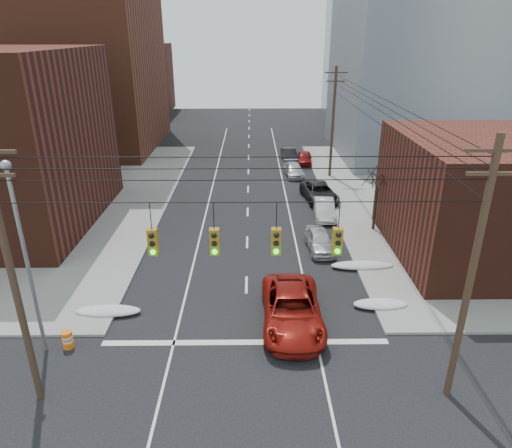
{
  "coord_description": "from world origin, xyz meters",
  "views": [
    {
      "loc": [
        0.33,
        -11.78,
        14.04
      ],
      "look_at": [
        0.6,
        14.29,
        3.0
      ],
      "focal_mm": 32.0,
      "sensor_mm": 36.0,
      "label": 1
    }
  ],
  "objects_px": {
    "parked_car_a": "(319,240)",
    "lot_car_d": "(47,195)",
    "lot_car_b": "(68,193)",
    "parked_car_e": "(304,158)",
    "parked_car_f": "(289,155)",
    "parked_car_d": "(294,170)",
    "lot_car_a": "(48,220)",
    "construction_barrel": "(68,339)",
    "parked_car_c": "(319,192)",
    "red_pickup": "(292,309)",
    "parked_car_b": "(324,209)",
    "lot_car_c": "(25,223)"
  },
  "relations": [
    {
      "from": "parked_car_a",
      "to": "lot_car_d",
      "type": "distance_m",
      "value": 24.31
    },
    {
      "from": "parked_car_a",
      "to": "lot_car_c",
      "type": "bearing_deg",
      "value": 168.95
    },
    {
      "from": "lot_car_a",
      "to": "lot_car_d",
      "type": "xyz_separation_m",
      "value": [
        -2.38,
        5.59,
        0.07
      ]
    },
    {
      "from": "red_pickup",
      "to": "parked_car_d",
      "type": "bearing_deg",
      "value": 85.19
    },
    {
      "from": "parked_car_a",
      "to": "parked_car_e",
      "type": "distance_m",
      "value": 22.34
    },
    {
      "from": "parked_car_a",
      "to": "parked_car_d",
      "type": "height_order",
      "value": "parked_car_a"
    },
    {
      "from": "parked_car_e",
      "to": "parked_car_f",
      "type": "height_order",
      "value": "parked_car_e"
    },
    {
      "from": "parked_car_d",
      "to": "lot_car_d",
      "type": "distance_m",
      "value": 23.84
    },
    {
      "from": "parked_car_d",
      "to": "parked_car_b",
      "type": "bearing_deg",
      "value": -87.91
    },
    {
      "from": "lot_car_b",
      "to": "parked_car_e",
      "type": "bearing_deg",
      "value": -47.99
    },
    {
      "from": "lot_car_a",
      "to": "lot_car_b",
      "type": "xyz_separation_m",
      "value": [
        -0.77,
        6.13,
        0.09
      ]
    },
    {
      "from": "parked_car_c",
      "to": "lot_car_b",
      "type": "distance_m",
      "value": 22.27
    },
    {
      "from": "lot_car_c",
      "to": "construction_barrel",
      "type": "distance_m",
      "value": 15.65
    },
    {
      "from": "parked_car_f",
      "to": "construction_barrel",
      "type": "height_order",
      "value": "parked_car_f"
    },
    {
      "from": "red_pickup",
      "to": "lot_car_a",
      "type": "bearing_deg",
      "value": 145.19
    },
    {
      "from": "parked_car_c",
      "to": "lot_car_d",
      "type": "bearing_deg",
      "value": 174.09
    },
    {
      "from": "parked_car_e",
      "to": "construction_barrel",
      "type": "distance_m",
      "value": 36.06
    },
    {
      "from": "parked_car_e",
      "to": "lot_car_b",
      "type": "relative_size",
      "value": 0.74
    },
    {
      "from": "red_pickup",
      "to": "construction_barrel",
      "type": "relative_size",
      "value": 7.3
    },
    {
      "from": "parked_car_e",
      "to": "red_pickup",
      "type": "bearing_deg",
      "value": -91.8
    },
    {
      "from": "red_pickup",
      "to": "parked_car_d",
      "type": "distance_m",
      "value": 26.5
    },
    {
      "from": "parked_car_a",
      "to": "parked_car_c",
      "type": "xyz_separation_m",
      "value": [
        1.37,
        10.02,
        0.05
      ]
    },
    {
      "from": "parked_car_a",
      "to": "lot_car_b",
      "type": "relative_size",
      "value": 0.74
    },
    {
      "from": "parked_car_c",
      "to": "lot_car_b",
      "type": "relative_size",
      "value": 0.97
    },
    {
      "from": "parked_car_f",
      "to": "lot_car_b",
      "type": "bearing_deg",
      "value": -152.16
    },
    {
      "from": "parked_car_c",
      "to": "lot_car_c",
      "type": "bearing_deg",
      "value": -170.64
    },
    {
      "from": "lot_car_b",
      "to": "lot_car_d",
      "type": "xyz_separation_m",
      "value": [
        -1.61,
        -0.54,
        -0.02
      ]
    },
    {
      "from": "parked_car_b",
      "to": "parked_car_d",
      "type": "distance_m",
      "value": 11.7
    },
    {
      "from": "parked_car_a",
      "to": "parked_car_f",
      "type": "height_order",
      "value": "parked_car_a"
    },
    {
      "from": "parked_car_d",
      "to": "parked_car_f",
      "type": "distance_m",
      "value": 6.14
    },
    {
      "from": "parked_car_a",
      "to": "lot_car_c",
      "type": "distance_m",
      "value": 21.75
    },
    {
      "from": "lot_car_b",
      "to": "lot_car_c",
      "type": "height_order",
      "value": "lot_car_b"
    },
    {
      "from": "parked_car_e",
      "to": "lot_car_a",
      "type": "distance_m",
      "value": 28.5
    },
    {
      "from": "parked_car_a",
      "to": "lot_car_a",
      "type": "height_order",
      "value": "lot_car_a"
    },
    {
      "from": "parked_car_e",
      "to": "lot_car_a",
      "type": "bearing_deg",
      "value": -133.4
    },
    {
      "from": "parked_car_c",
      "to": "parked_car_f",
      "type": "height_order",
      "value": "parked_car_c"
    },
    {
      "from": "parked_car_a",
      "to": "parked_car_e",
      "type": "bearing_deg",
      "value": 83.05
    },
    {
      "from": "construction_barrel",
      "to": "parked_car_b",
      "type": "bearing_deg",
      "value": 48.3
    },
    {
      "from": "lot_car_b",
      "to": "lot_car_c",
      "type": "bearing_deg",
      "value": -172.97
    },
    {
      "from": "parked_car_a",
      "to": "lot_car_d",
      "type": "bearing_deg",
      "value": 154.39
    },
    {
      "from": "lot_car_d",
      "to": "parked_car_b",
      "type": "bearing_deg",
      "value": -74.9
    },
    {
      "from": "parked_car_d",
      "to": "lot_car_d",
      "type": "height_order",
      "value": "lot_car_d"
    },
    {
      "from": "parked_car_f",
      "to": "lot_car_d",
      "type": "bearing_deg",
      "value": -153.14
    },
    {
      "from": "parked_car_c",
      "to": "parked_car_f",
      "type": "xyz_separation_m",
      "value": [
        -1.6,
        13.75,
        -0.07
      ]
    },
    {
      "from": "parked_car_d",
      "to": "lot_car_a",
      "type": "xyz_separation_m",
      "value": [
        -19.9,
        -14.04,
        0.2
      ]
    },
    {
      "from": "parked_car_e",
      "to": "parked_car_f",
      "type": "bearing_deg",
      "value": 142.94
    },
    {
      "from": "red_pickup",
      "to": "lot_car_d",
      "type": "bearing_deg",
      "value": 138.35
    },
    {
      "from": "red_pickup",
      "to": "parked_car_c",
      "type": "height_order",
      "value": "red_pickup"
    },
    {
      "from": "parked_car_a",
      "to": "lot_car_a",
      "type": "bearing_deg",
      "value": 166.46
    },
    {
      "from": "red_pickup",
      "to": "parked_car_b",
      "type": "height_order",
      "value": "red_pickup"
    }
  ]
}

